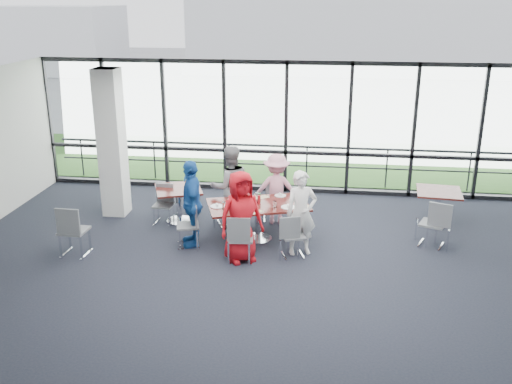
# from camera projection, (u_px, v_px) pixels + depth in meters

# --- Properties ---
(floor) EXTENTS (12.00, 10.00, 0.02)m
(floor) POSITION_uv_depth(u_px,v_px,m) (261.00, 288.00, 9.52)
(floor) COLOR black
(floor) RESTS_ON ground
(ceiling) EXTENTS (12.00, 10.00, 0.04)m
(ceiling) POSITION_uv_depth(u_px,v_px,m) (261.00, 96.00, 8.48)
(ceiling) COLOR white
(ceiling) RESTS_ON ground
(curtain_wall_back) EXTENTS (12.00, 0.10, 3.20)m
(curtain_wall_back) POSITION_uv_depth(u_px,v_px,m) (286.00, 128.00, 13.69)
(curtain_wall_back) COLOR white
(curtain_wall_back) RESTS_ON ground
(structural_column) EXTENTS (0.50, 0.50, 3.20)m
(structural_column) POSITION_uv_depth(u_px,v_px,m) (112.00, 144.00, 12.25)
(structural_column) COLOR white
(structural_column) RESTS_ON ground
(apron) EXTENTS (80.00, 70.00, 0.02)m
(apron) POSITION_uv_depth(u_px,v_px,m) (297.00, 143.00, 18.90)
(apron) COLOR gray
(apron) RESTS_ON ground
(grass_strip) EXTENTS (80.00, 5.00, 0.01)m
(grass_strip) POSITION_uv_depth(u_px,v_px,m) (293.00, 158.00, 17.02)
(grass_strip) COLOR #315821
(grass_strip) RESTS_ON ground
(hangar_main) EXTENTS (24.00, 10.00, 6.00)m
(hangar_main) POSITION_uv_depth(u_px,v_px,m) (378.00, 21.00, 38.06)
(hangar_main) COLOR silver
(hangar_main) RESTS_ON ground
(hangar_aux) EXTENTS (10.00, 6.00, 4.00)m
(hangar_aux) POSITION_uv_depth(u_px,v_px,m) (40.00, 38.00, 37.30)
(hangar_aux) COLOR silver
(hangar_aux) RESTS_ON ground
(guard_rail) EXTENTS (12.00, 0.06, 0.06)m
(guard_rail) POSITION_uv_depth(u_px,v_px,m) (287.00, 165.00, 14.61)
(guard_rail) COLOR #2D2D33
(guard_rail) RESTS_ON ground
(main_table) EXTENTS (2.17, 1.62, 0.75)m
(main_table) POSITION_uv_depth(u_px,v_px,m) (258.00, 210.00, 11.19)
(main_table) COLOR #3C110D
(main_table) RESTS_ON ground
(side_table_left) EXTENTS (1.20, 1.20, 0.75)m
(side_table_left) POSITION_uv_depth(u_px,v_px,m) (178.00, 193.00, 12.09)
(side_table_left) COLOR #3C110D
(side_table_left) RESTS_ON ground
(side_table_right) EXTENTS (0.98, 0.98, 0.75)m
(side_table_right) POSITION_uv_depth(u_px,v_px,m) (439.00, 196.00, 11.93)
(side_table_right) COLOR #3C110D
(side_table_right) RESTS_ON ground
(diner_near_left) EXTENTS (0.99, 0.90, 1.70)m
(diner_near_left) POSITION_uv_depth(u_px,v_px,m) (241.00, 217.00, 10.24)
(diner_near_left) COLOR red
(diner_near_left) RESTS_ON ground
(diner_near_right) EXTENTS (0.69, 0.60, 1.61)m
(diner_near_right) POSITION_uv_depth(u_px,v_px,m) (301.00, 213.00, 10.52)
(diner_near_right) COLOR white
(diner_near_right) RESTS_ON ground
(diner_far_left) EXTENTS (0.98, 0.83, 1.74)m
(diner_far_left) POSITION_uv_depth(u_px,v_px,m) (230.00, 187.00, 11.78)
(diner_far_left) COLOR slate
(diner_far_left) RESTS_ON ground
(diner_far_right) EXTENTS (1.01, 0.57, 1.52)m
(diner_far_right) POSITION_uv_depth(u_px,v_px,m) (276.00, 189.00, 11.99)
(diner_far_right) COLOR pink
(diner_far_right) RESTS_ON ground
(diner_end) EXTENTS (0.81, 1.11, 1.70)m
(diner_end) POSITION_uv_depth(u_px,v_px,m) (192.00, 203.00, 10.91)
(diner_end) COLOR #1A52A3
(diner_end) RESTS_ON ground
(chair_main_nl) EXTENTS (0.47, 0.47, 0.89)m
(chair_main_nl) POSITION_uv_depth(u_px,v_px,m) (241.00, 238.00, 10.34)
(chair_main_nl) COLOR slate
(chair_main_nl) RESTS_ON ground
(chair_main_nr) EXTENTS (0.51, 0.51, 0.82)m
(chair_main_nr) POSITION_uv_depth(u_px,v_px,m) (293.00, 236.00, 10.52)
(chair_main_nr) COLOR slate
(chair_main_nr) RESTS_ON ground
(chair_main_fl) EXTENTS (0.59, 0.59, 0.93)m
(chair_main_fl) POSITION_uv_depth(u_px,v_px,m) (228.00, 203.00, 12.01)
(chair_main_fl) COLOR slate
(chair_main_fl) RESTS_ON ground
(chair_main_fr) EXTENTS (0.46, 0.46, 0.84)m
(chair_main_fr) POSITION_uv_depth(u_px,v_px,m) (273.00, 201.00, 12.26)
(chair_main_fr) COLOR slate
(chair_main_fr) RESTS_ON ground
(chair_main_end) EXTENTS (0.51, 0.51, 0.85)m
(chair_main_end) POSITION_uv_depth(u_px,v_px,m) (188.00, 226.00, 10.94)
(chair_main_end) COLOR slate
(chair_main_end) RESTS_ON ground
(chair_spare_la) EXTENTS (0.50, 0.50, 0.97)m
(chair_spare_la) POSITION_uv_depth(u_px,v_px,m) (74.00, 231.00, 10.56)
(chair_spare_la) COLOR slate
(chair_spare_la) RESTS_ON ground
(chair_spare_lb) EXTENTS (0.41, 0.41, 0.81)m
(chair_spare_lb) POSITION_uv_depth(u_px,v_px,m) (163.00, 205.00, 12.07)
(chair_spare_lb) COLOR slate
(chair_spare_lb) RESTS_ON ground
(chair_spare_r) EXTENTS (0.59, 0.59, 0.92)m
(chair_spare_r) POSITION_uv_depth(u_px,v_px,m) (433.00, 224.00, 10.95)
(chair_spare_r) COLOR slate
(chair_spare_r) RESTS_ON ground
(plate_nl) EXTENTS (0.24, 0.24, 0.01)m
(plate_nl) POSITION_uv_depth(u_px,v_px,m) (236.00, 212.00, 10.71)
(plate_nl) COLOR white
(plate_nl) RESTS_ON main_table
(plate_nr) EXTENTS (0.29, 0.29, 0.01)m
(plate_nr) POSITION_uv_depth(u_px,v_px,m) (288.00, 207.00, 10.96)
(plate_nr) COLOR white
(plate_nr) RESTS_ON main_table
(plate_fl) EXTENTS (0.24, 0.24, 0.01)m
(plate_fl) POSITION_uv_depth(u_px,v_px,m) (234.00, 200.00, 11.35)
(plate_fl) COLOR white
(plate_fl) RESTS_ON main_table
(plate_fr) EXTENTS (0.23, 0.23, 0.01)m
(plate_fr) POSITION_uv_depth(u_px,v_px,m) (280.00, 196.00, 11.59)
(plate_fr) COLOR white
(plate_fr) RESTS_ON main_table
(plate_end) EXTENTS (0.26, 0.26, 0.01)m
(plate_end) POSITION_uv_depth(u_px,v_px,m) (217.00, 206.00, 11.01)
(plate_end) COLOR white
(plate_end) RESTS_ON main_table
(tumbler_a) EXTENTS (0.06, 0.06, 0.13)m
(tumbler_a) POSITION_uv_depth(u_px,v_px,m) (246.00, 207.00, 10.81)
(tumbler_a) COLOR white
(tumbler_a) RESTS_ON main_table
(tumbler_b) EXTENTS (0.06, 0.06, 0.13)m
(tumbler_b) POSITION_uv_depth(u_px,v_px,m) (275.00, 204.00, 10.95)
(tumbler_b) COLOR white
(tumbler_b) RESTS_ON main_table
(tumbler_c) EXTENTS (0.08, 0.08, 0.15)m
(tumbler_c) POSITION_uv_depth(u_px,v_px,m) (257.00, 196.00, 11.34)
(tumbler_c) COLOR white
(tumbler_c) RESTS_ON main_table
(tumbler_d) EXTENTS (0.07, 0.07, 0.14)m
(tumbler_d) POSITION_uv_depth(u_px,v_px,m) (224.00, 206.00, 10.86)
(tumbler_d) COLOR white
(tumbler_d) RESTS_ON main_table
(menu_a) EXTENTS (0.32, 0.34, 0.00)m
(menu_a) POSITION_uv_depth(u_px,v_px,m) (255.00, 212.00, 10.75)
(menu_a) COLOR silver
(menu_a) RESTS_ON main_table
(menu_b) EXTENTS (0.34, 0.29, 0.00)m
(menu_b) POSITION_uv_depth(u_px,v_px,m) (302.00, 206.00, 11.03)
(menu_b) COLOR silver
(menu_b) RESTS_ON main_table
(menu_c) EXTENTS (0.33, 0.31, 0.00)m
(menu_c) POSITION_uv_depth(u_px,v_px,m) (262.00, 197.00, 11.52)
(menu_c) COLOR silver
(menu_c) RESTS_ON main_table
(condiment_caddy) EXTENTS (0.10, 0.07, 0.04)m
(condiment_caddy) POSITION_uv_depth(u_px,v_px,m) (257.00, 202.00, 11.20)
(condiment_caddy) COLOR black
(condiment_caddy) RESTS_ON main_table
(ketchup_bottle) EXTENTS (0.06, 0.06, 0.18)m
(ketchup_bottle) POSITION_uv_depth(u_px,v_px,m) (259.00, 200.00, 11.12)
(ketchup_bottle) COLOR #B41921
(ketchup_bottle) RESTS_ON main_table
(green_bottle) EXTENTS (0.05, 0.05, 0.20)m
(green_bottle) POSITION_uv_depth(u_px,v_px,m) (259.00, 198.00, 11.17)
(green_bottle) COLOR #176725
(green_bottle) RESTS_ON main_table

